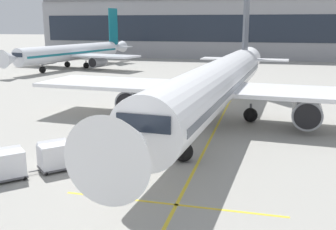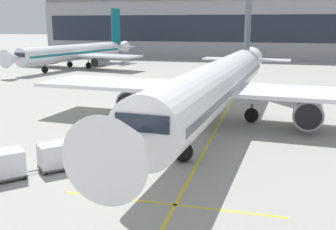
{
  "view_description": "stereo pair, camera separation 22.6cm",
  "coord_description": "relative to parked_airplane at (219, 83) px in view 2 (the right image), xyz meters",
  "views": [
    {
      "loc": [
        10.46,
        -23.77,
        9.25
      ],
      "look_at": [
        3.9,
        2.26,
        3.03
      ],
      "focal_mm": 42.13,
      "sensor_mm": 36.0,
      "label": 1
    },
    {
      "loc": [
        10.68,
        -23.71,
        9.25
      ],
      "look_at": [
        3.9,
        2.26,
        3.03
      ],
      "focal_mm": 42.13,
      "sensor_mm": 36.0,
      "label": 2
    }
  ],
  "objects": [
    {
      "name": "parked_airplane",
      "position": [
        0.0,
        0.0,
        0.0
      ],
      "size": [
        36.78,
        47.33,
        15.63
      ],
      "color": "white",
      "rests_on": "ground"
    },
    {
      "name": "ground_crew_by_loader",
      "position": [
        -6.61,
        -12.75,
        -2.76
      ],
      "size": [
        0.44,
        0.44,
        1.74
      ],
      "color": "#514C42",
      "rests_on": "ground"
    },
    {
      "name": "distant_airplane",
      "position": [
        -35.57,
        39.88,
        -0.46
      ],
      "size": [
        30.03,
        38.17,
        12.93
      ],
      "color": "silver",
      "rests_on": "ground"
    },
    {
      "name": "apron_guidance_line_lead_in",
      "position": [
        0.22,
        -0.83,
        -3.76
      ],
      "size": [
        0.2,
        110.0,
        0.01
      ],
      "color": "yellow",
      "rests_on": "ground"
    },
    {
      "name": "safety_cone_engine_keepout",
      "position": [
        -6.85,
        -1.49,
        -3.41
      ],
      "size": [
        0.64,
        0.64,
        0.72
      ],
      "color": "black",
      "rests_on": "ground"
    },
    {
      "name": "belt_loader",
      "position": [
        -4.48,
        -11.39,
        -2.94
      ],
      "size": [
        4.18,
        5.16,
        2.65
      ],
      "color": "#A3A8B2",
      "rests_on": "ground"
    },
    {
      "name": "terminal_building",
      "position": [
        4.55,
        77.19,
        4.23
      ],
      "size": [
        128.0,
        18.72,
        16.09
      ],
      "color": "#939399",
      "rests_on": "ground"
    },
    {
      "name": "baggage_cart_third",
      "position": [
        -10.53,
        -17.53,
        -2.76
      ],
      "size": [
        2.54,
        2.55,
        1.91
      ],
      "color": "#515156",
      "rests_on": "ground"
    },
    {
      "name": "ground_plane",
      "position": [
        -6.01,
        -13.28,
        -3.76
      ],
      "size": [
        600.0,
        600.0,
        0.0
      ],
      "primitive_type": "plane",
      "color": "#9E9B93"
    },
    {
      "name": "baggage_cart_lead",
      "position": [
        -6.8,
        -14.01,
        -2.76
      ],
      "size": [
        2.54,
        2.55,
        1.91
      ],
      "color": "#515156",
      "rests_on": "ground"
    },
    {
      "name": "baggage_cart_second",
      "position": [
        -8.55,
        -15.43,
        -2.76
      ],
      "size": [
        2.54,
        2.55,
        1.91
      ],
      "color": "#515156",
      "rests_on": "ground"
    },
    {
      "name": "ground_crew_by_carts",
      "position": [
        -6.37,
        -13.74,
        -2.76
      ],
      "size": [
        0.46,
        0.43,
        1.74
      ],
      "color": "black",
      "rests_on": "ground"
    },
    {
      "name": "apron_guidance_line_stop_bar",
      "position": [
        -0.06,
        -18.47,
        -3.76
      ],
      "size": [
        12.0,
        0.2,
        0.01
      ],
      "color": "yellow",
      "rests_on": "ground"
    }
  ]
}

